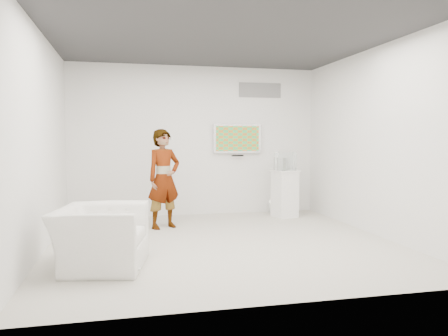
{
  "coord_description": "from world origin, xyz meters",
  "views": [
    {
      "loc": [
        -1.4,
        -6.25,
        1.54
      ],
      "look_at": [
        0.15,
        0.6,
        1.07
      ],
      "focal_mm": 35.0,
      "sensor_mm": 36.0,
      "label": 1
    }
  ],
  "objects_px": {
    "tv": "(237,139)",
    "person": "(164,179)",
    "pedestal": "(285,194)",
    "armchair": "(101,237)",
    "floor_uplight": "(271,207)"
  },
  "relations": [
    {
      "from": "tv",
      "to": "person",
      "type": "relative_size",
      "value": 0.58
    },
    {
      "from": "armchair",
      "to": "tv",
      "type": "bearing_deg",
      "value": -26.17
    },
    {
      "from": "armchair",
      "to": "pedestal",
      "type": "height_order",
      "value": "pedestal"
    },
    {
      "from": "tv",
      "to": "pedestal",
      "type": "height_order",
      "value": "tv"
    },
    {
      "from": "person",
      "to": "floor_uplight",
      "type": "bearing_deg",
      "value": -2.12
    },
    {
      "from": "tv",
      "to": "floor_uplight",
      "type": "distance_m",
      "value": 1.6
    },
    {
      "from": "armchair",
      "to": "floor_uplight",
      "type": "relative_size",
      "value": 4.53
    },
    {
      "from": "pedestal",
      "to": "floor_uplight",
      "type": "height_order",
      "value": "pedestal"
    },
    {
      "from": "person",
      "to": "armchair",
      "type": "height_order",
      "value": "person"
    },
    {
      "from": "tv",
      "to": "person",
      "type": "distance_m",
      "value": 2.11
    },
    {
      "from": "armchair",
      "to": "person",
      "type": "bearing_deg",
      "value": -12.3
    },
    {
      "from": "person",
      "to": "pedestal",
      "type": "distance_m",
      "value": 2.51
    },
    {
      "from": "person",
      "to": "armchair",
      "type": "xyz_separation_m",
      "value": [
        -0.94,
        -2.17,
        -0.49
      ]
    },
    {
      "from": "pedestal",
      "to": "tv",
      "type": "bearing_deg",
      "value": 142.57
    },
    {
      "from": "pedestal",
      "to": "floor_uplight",
      "type": "bearing_deg",
      "value": 100.76
    }
  ]
}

